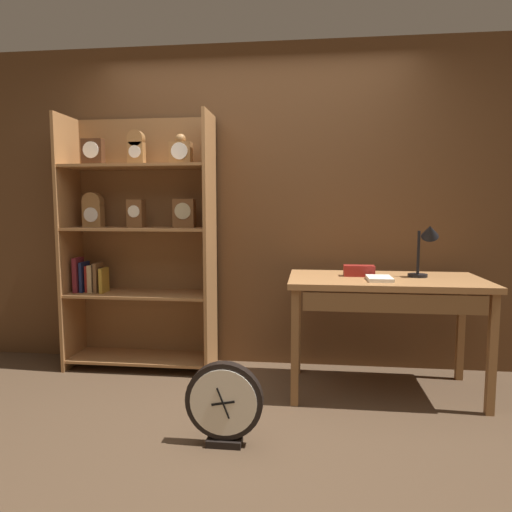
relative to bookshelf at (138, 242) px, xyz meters
name	(u,v)px	position (x,y,z in m)	size (l,w,h in m)	color
ground_plane	(228,442)	(0.93, -1.16, -1.02)	(10.00, 10.00, 0.00)	#4C3826
back_wood_panel	(256,207)	(0.93, 0.22, 0.28)	(4.80, 0.05, 2.60)	brown
bookshelf	(138,242)	(0.00, 0.00, 0.00)	(1.18, 0.40, 2.02)	#9E6B3D
workbench	(386,291)	(1.90, -0.35, -0.30)	(1.32, 0.71, 0.82)	#9E6B3D
desk_lamp	(426,242)	(2.17, -0.29, 0.04)	(0.20, 0.20, 0.40)	black
toolbox_small	(359,271)	(1.72, -0.27, -0.17)	(0.21, 0.10, 0.08)	maroon
open_repair_manual	(379,279)	(1.84, -0.45, -0.19)	(0.16, 0.22, 0.03)	silver
round_clock_large	(224,403)	(0.92, -1.19, -0.78)	(0.43, 0.11, 0.47)	black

